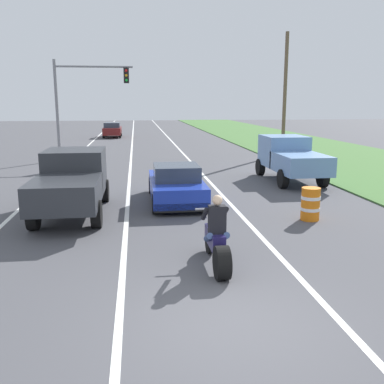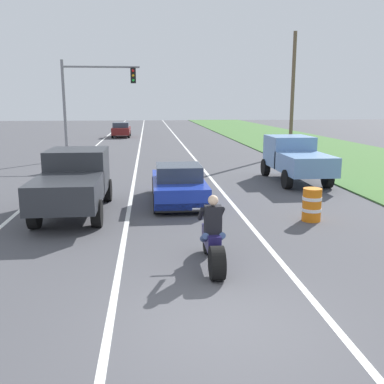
{
  "view_description": "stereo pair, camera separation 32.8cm",
  "coord_description": "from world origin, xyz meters",
  "px_view_note": "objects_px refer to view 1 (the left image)",
  "views": [
    {
      "loc": [
        -1.44,
        -6.25,
        3.53
      ],
      "look_at": [
        0.11,
        5.74,
        1.0
      ],
      "focal_mm": 40.32,
      "sensor_mm": 36.0,
      "label": 1
    },
    {
      "loc": [
        -1.12,
        -6.29,
        3.53
      ],
      "look_at": [
        0.11,
        5.74,
        1.0
      ],
      "focal_mm": 40.32,
      "sensor_mm": 36.0,
      "label": 2
    }
  ],
  "objects_px": {
    "pickup_truck_left_lane_dark_grey": "(72,180)",
    "sports_car_blue": "(176,185)",
    "construction_barrel_nearest": "(310,204)",
    "distant_car_far_ahead": "(112,130)",
    "traffic_light_mast_near": "(81,94)",
    "pickup_truck_right_shoulder_light_blue": "(290,157)",
    "motorcycle_with_rider": "(217,242)"
  },
  "relations": [
    {
      "from": "pickup_truck_right_shoulder_light_blue",
      "to": "sports_car_blue",
      "type": "bearing_deg",
      "value": -147.01
    },
    {
      "from": "sports_car_blue",
      "to": "construction_barrel_nearest",
      "type": "xyz_separation_m",
      "value": [
        3.82,
        -2.91,
        -0.13
      ]
    },
    {
      "from": "traffic_light_mast_near",
      "to": "construction_barrel_nearest",
      "type": "relative_size",
      "value": 6.0
    },
    {
      "from": "pickup_truck_right_shoulder_light_blue",
      "to": "distant_car_far_ahead",
      "type": "xyz_separation_m",
      "value": [
        -9.27,
        26.3,
        -0.33
      ]
    },
    {
      "from": "construction_barrel_nearest",
      "to": "distant_car_far_ahead",
      "type": "xyz_separation_m",
      "value": [
        -7.58,
        32.78,
        0.27
      ]
    },
    {
      "from": "pickup_truck_left_lane_dark_grey",
      "to": "pickup_truck_right_shoulder_light_blue",
      "type": "distance_m",
      "value": 10.18
    },
    {
      "from": "sports_car_blue",
      "to": "pickup_truck_right_shoulder_light_blue",
      "type": "height_order",
      "value": "pickup_truck_right_shoulder_light_blue"
    },
    {
      "from": "sports_car_blue",
      "to": "pickup_truck_left_lane_dark_grey",
      "type": "bearing_deg",
      "value": -159.31
    },
    {
      "from": "motorcycle_with_rider",
      "to": "distant_car_far_ahead",
      "type": "relative_size",
      "value": 0.55
    },
    {
      "from": "motorcycle_with_rider",
      "to": "sports_car_blue",
      "type": "height_order",
      "value": "motorcycle_with_rider"
    },
    {
      "from": "pickup_truck_left_lane_dark_grey",
      "to": "pickup_truck_right_shoulder_light_blue",
      "type": "height_order",
      "value": "same"
    },
    {
      "from": "sports_car_blue",
      "to": "traffic_light_mast_near",
      "type": "height_order",
      "value": "traffic_light_mast_near"
    },
    {
      "from": "construction_barrel_nearest",
      "to": "sports_car_blue",
      "type": "bearing_deg",
      "value": 142.72
    },
    {
      "from": "traffic_light_mast_near",
      "to": "sports_car_blue",
      "type": "bearing_deg",
      "value": -69.22
    },
    {
      "from": "pickup_truck_left_lane_dark_grey",
      "to": "traffic_light_mast_near",
      "type": "distance_m",
      "value": 13.8
    },
    {
      "from": "pickup_truck_right_shoulder_light_blue",
      "to": "distant_car_far_ahead",
      "type": "relative_size",
      "value": 1.2
    },
    {
      "from": "pickup_truck_left_lane_dark_grey",
      "to": "traffic_light_mast_near",
      "type": "relative_size",
      "value": 0.8
    },
    {
      "from": "construction_barrel_nearest",
      "to": "distant_car_far_ahead",
      "type": "height_order",
      "value": "distant_car_far_ahead"
    },
    {
      "from": "motorcycle_with_rider",
      "to": "distant_car_far_ahead",
      "type": "height_order",
      "value": "motorcycle_with_rider"
    },
    {
      "from": "motorcycle_with_rider",
      "to": "pickup_truck_left_lane_dark_grey",
      "type": "xyz_separation_m",
      "value": [
        -3.71,
        5.08,
        0.51
      ]
    },
    {
      "from": "construction_barrel_nearest",
      "to": "distant_car_far_ahead",
      "type": "distance_m",
      "value": 33.65
    },
    {
      "from": "sports_car_blue",
      "to": "distant_car_far_ahead",
      "type": "height_order",
      "value": "distant_car_far_ahead"
    },
    {
      "from": "traffic_light_mast_near",
      "to": "construction_barrel_nearest",
      "type": "xyz_separation_m",
      "value": [
        8.43,
        -15.06,
        -3.5
      ]
    },
    {
      "from": "traffic_light_mast_near",
      "to": "construction_barrel_nearest",
      "type": "bearing_deg",
      "value": -60.76
    },
    {
      "from": "construction_barrel_nearest",
      "to": "pickup_truck_left_lane_dark_grey",
      "type": "bearing_deg",
      "value": 167.43
    },
    {
      "from": "motorcycle_with_rider",
      "to": "traffic_light_mast_near",
      "type": "bearing_deg",
      "value": 104.8
    },
    {
      "from": "pickup_truck_right_shoulder_light_blue",
      "to": "construction_barrel_nearest",
      "type": "xyz_separation_m",
      "value": [
        -1.69,
        -6.49,
        -0.6
      ]
    },
    {
      "from": "pickup_truck_right_shoulder_light_blue",
      "to": "construction_barrel_nearest",
      "type": "bearing_deg",
      "value": -104.64
    },
    {
      "from": "sports_car_blue",
      "to": "pickup_truck_left_lane_dark_grey",
      "type": "height_order",
      "value": "pickup_truck_left_lane_dark_grey"
    },
    {
      "from": "pickup_truck_right_shoulder_light_blue",
      "to": "distant_car_far_ahead",
      "type": "bearing_deg",
      "value": 109.43
    },
    {
      "from": "motorcycle_with_rider",
      "to": "pickup_truck_left_lane_dark_grey",
      "type": "distance_m",
      "value": 6.31
    },
    {
      "from": "pickup_truck_left_lane_dark_grey",
      "to": "sports_car_blue",
      "type": "bearing_deg",
      "value": 20.69
    }
  ]
}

